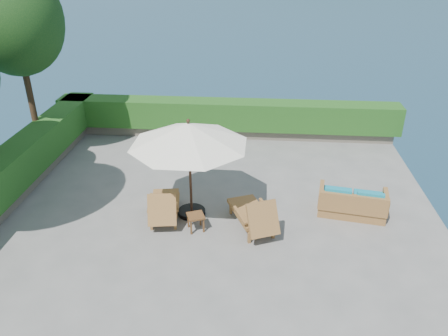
# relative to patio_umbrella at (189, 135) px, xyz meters

# --- Properties ---
(ground) EXTENTS (12.00, 12.00, 0.00)m
(ground) POSITION_rel_patio_umbrella_xyz_m (0.51, -0.21, -2.26)
(ground) COLOR gray
(ground) RESTS_ON ground
(foundation) EXTENTS (12.00, 12.00, 3.00)m
(foundation) POSITION_rel_patio_umbrella_xyz_m (0.51, -0.21, -3.82)
(foundation) COLOR #5B5448
(foundation) RESTS_ON ocean
(ocean) EXTENTS (600.00, 600.00, 0.00)m
(ocean) POSITION_rel_patio_umbrella_xyz_m (0.51, -0.21, -5.27)
(ocean) COLOR #17324A
(ocean) RESTS_ON ground
(planter_wall_far) EXTENTS (12.00, 0.60, 0.36)m
(planter_wall_far) POSITION_rel_patio_umbrella_xyz_m (0.51, 5.39, -2.09)
(planter_wall_far) COLOR #706959
(planter_wall_far) RESTS_ON ground
(planter_wall_left) EXTENTS (0.60, 12.00, 0.36)m
(planter_wall_left) POSITION_rel_patio_umbrella_xyz_m (-5.09, -0.21, -2.09)
(planter_wall_left) COLOR #706959
(planter_wall_left) RESTS_ON ground
(hedge_far) EXTENTS (12.40, 0.90, 1.00)m
(hedge_far) POSITION_rel_patio_umbrella_xyz_m (0.51, 5.39, -1.42)
(hedge_far) COLOR #1E4714
(hedge_far) RESTS_ON planter_wall_far
(tree_far) EXTENTS (2.80, 2.80, 6.03)m
(tree_far) POSITION_rel_patio_umbrella_xyz_m (-5.49, 2.99, 2.14)
(tree_far) COLOR #3D2917
(tree_far) RESTS_ON ground
(patio_umbrella) EXTENTS (3.90, 3.90, 2.68)m
(patio_umbrella) POSITION_rel_patio_umbrella_xyz_m (0.00, 0.00, 0.00)
(patio_umbrella) COLOR black
(patio_umbrella) RESTS_ON ground
(lounge_left) EXTENTS (0.93, 1.78, 0.98)m
(lounge_left) POSITION_rel_patio_umbrella_xyz_m (-0.67, -0.29, -1.85)
(lounge_left) COLOR olive
(lounge_left) RESTS_ON ground
(lounge_right) EXTENTS (1.38, 1.94, 1.04)m
(lounge_right) POSITION_rel_patio_umbrella_xyz_m (1.65, -0.55, -1.83)
(lounge_right) COLOR olive
(lounge_right) RESTS_ON ground
(side_table) EXTENTS (0.52, 0.52, 0.43)m
(side_table) POSITION_rel_patio_umbrella_xyz_m (0.21, -0.70, -1.91)
(side_table) COLOR brown
(side_table) RESTS_ON ground
(wicker_loveseat) EXTENTS (1.86, 1.16, 0.85)m
(wicker_loveseat) POSITION_rel_patio_umbrella_xyz_m (4.20, 0.32, -1.93)
(wicker_loveseat) COLOR olive
(wicker_loveseat) RESTS_ON ground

